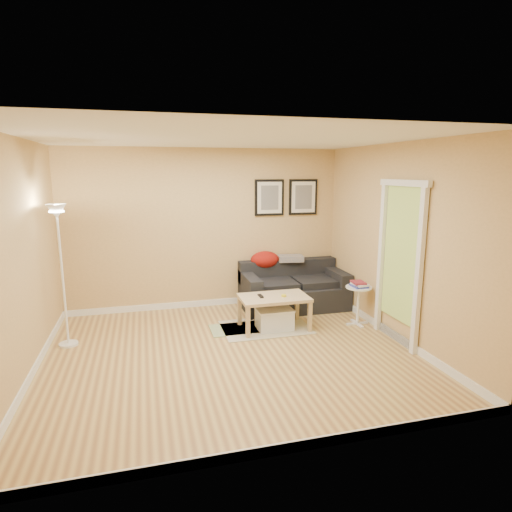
% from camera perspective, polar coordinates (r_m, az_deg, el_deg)
% --- Properties ---
extents(floor, '(4.50, 4.50, 0.00)m').
position_cam_1_polar(floor, '(5.45, -3.38, -12.92)').
color(floor, tan).
rests_on(floor, ground).
extents(ceiling, '(4.50, 4.50, 0.00)m').
position_cam_1_polar(ceiling, '(4.98, -3.74, 15.49)').
color(ceiling, white).
rests_on(ceiling, wall_back).
extents(wall_back, '(4.50, 0.00, 4.50)m').
position_cam_1_polar(wall_back, '(7.01, -6.79, 3.56)').
color(wall_back, tan).
rests_on(wall_back, ground).
extents(wall_front, '(4.50, 0.00, 4.50)m').
position_cam_1_polar(wall_front, '(3.18, 3.65, -5.83)').
color(wall_front, tan).
rests_on(wall_front, ground).
extents(wall_left, '(0.00, 4.00, 4.00)m').
position_cam_1_polar(wall_left, '(5.13, -29.04, -0.64)').
color(wall_left, tan).
rests_on(wall_left, ground).
extents(wall_right, '(0.00, 4.00, 4.00)m').
position_cam_1_polar(wall_right, '(5.92, 18.34, 1.64)').
color(wall_right, tan).
rests_on(wall_right, ground).
extents(baseboard_back, '(4.50, 0.02, 0.10)m').
position_cam_1_polar(baseboard_back, '(7.27, -6.55, -6.26)').
color(baseboard_back, white).
rests_on(baseboard_back, ground).
extents(baseboard_front, '(4.50, 0.02, 0.10)m').
position_cam_1_polar(baseboard_front, '(3.75, 3.33, -24.38)').
color(baseboard_front, white).
rests_on(baseboard_front, ground).
extents(baseboard_left, '(0.02, 4.00, 0.10)m').
position_cam_1_polar(baseboard_left, '(5.49, -27.66, -13.51)').
color(baseboard_left, white).
rests_on(baseboard_left, ground).
extents(baseboard_right, '(0.02, 4.00, 0.10)m').
position_cam_1_polar(baseboard_right, '(6.23, 17.54, -9.76)').
color(baseboard_right, white).
rests_on(baseboard_right, ground).
extents(sofa, '(1.70, 0.90, 0.75)m').
position_cam_1_polar(sofa, '(7.07, 5.10, -3.98)').
color(sofa, black).
rests_on(sofa, ground).
extents(red_throw, '(0.48, 0.36, 0.28)m').
position_cam_1_polar(red_throw, '(7.16, 1.20, -0.50)').
color(red_throw, maroon).
rests_on(red_throw, sofa).
extents(plaid_throw, '(0.45, 0.32, 0.10)m').
position_cam_1_polar(plaid_throw, '(7.25, 4.64, -0.30)').
color(plaid_throw, tan).
rests_on(plaid_throw, sofa).
extents(framed_print_left, '(0.50, 0.04, 0.60)m').
position_cam_1_polar(framed_print_left, '(7.16, 1.80, 7.82)').
color(framed_print_left, black).
rests_on(framed_print_left, wall_back).
extents(framed_print_right, '(0.50, 0.04, 0.60)m').
position_cam_1_polar(framed_print_right, '(7.36, 6.32, 7.85)').
color(framed_print_right, black).
rests_on(framed_print_right, wall_back).
extents(area_rug, '(1.25, 0.85, 0.01)m').
position_cam_1_polar(area_rug, '(6.27, 1.27, -9.53)').
color(area_rug, beige).
rests_on(area_rug, ground).
extents(green_runner, '(0.70, 0.50, 0.01)m').
position_cam_1_polar(green_runner, '(6.21, -2.83, -9.73)').
color(green_runner, '#668C4C').
rests_on(green_runner, ground).
extents(coffee_table, '(1.08, 0.79, 0.49)m').
position_cam_1_polar(coffee_table, '(6.16, 2.41, -7.58)').
color(coffee_table, tan).
rests_on(coffee_table, ground).
extents(remote_control, '(0.05, 0.16, 0.02)m').
position_cam_1_polar(remote_control, '(6.06, 0.62, -5.38)').
color(remote_control, black).
rests_on(remote_control, coffee_table).
extents(tape_roll, '(0.07, 0.07, 0.03)m').
position_cam_1_polar(tape_roll, '(6.07, 3.75, -5.32)').
color(tape_roll, yellow).
rests_on(tape_roll, coffee_table).
extents(storage_bin, '(0.51, 0.37, 0.31)m').
position_cam_1_polar(storage_bin, '(6.16, 2.47, -8.41)').
color(storage_bin, white).
rests_on(storage_bin, ground).
extents(side_table, '(0.38, 0.38, 0.58)m').
position_cam_1_polar(side_table, '(6.48, 13.50, -6.48)').
color(side_table, white).
rests_on(side_table, ground).
extents(book_stack, '(0.26, 0.30, 0.08)m').
position_cam_1_polar(book_stack, '(6.38, 13.62, -3.68)').
color(book_stack, navy).
rests_on(book_stack, side_table).
extents(floor_lamp, '(0.24, 0.24, 1.85)m').
position_cam_1_polar(floor_lamp, '(5.93, -24.46, -2.99)').
color(floor_lamp, white).
rests_on(floor_lamp, ground).
extents(doorway, '(0.12, 1.01, 2.13)m').
position_cam_1_polar(doorway, '(5.82, 18.56, -1.29)').
color(doorway, white).
rests_on(doorway, ground).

